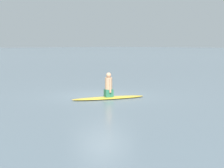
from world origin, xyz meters
The scene contains 3 objects.
ground_plane centered at (0.00, 0.00, 0.00)m, with size 400.00×400.00×0.00m, color slate.
surfboard centered at (-0.83, 0.38, 0.04)m, with size 3.37×0.74×0.08m, color gold.
person_paddler centered at (-0.83, 0.38, 0.56)m, with size 0.46×0.43×1.06m.
Camera 1 is at (-12.96, 12.09, 2.39)m, focal length 62.63 mm.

